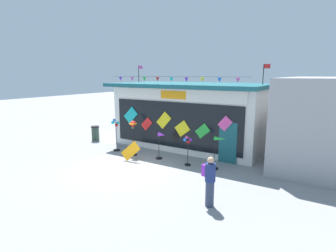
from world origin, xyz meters
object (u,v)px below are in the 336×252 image
Objects in this scene: wind_spinner_right at (218,149)px; trash_bin at (95,133)px; wind_spinner_center_right at (188,146)px; wind_spinner_center_left at (161,142)px; kite_shop_building at (192,114)px; display_kite_on_ground at (131,151)px; wind_spinner_left at (133,130)px; wind_spinner_far_left at (116,130)px; person_near_camera at (210,180)px.

trash_bin is (-8.84, 0.94, -0.50)m from wind_spinner_right.
wind_spinner_center_left is at bearing 174.91° from wind_spinner_center_right.
kite_shop_building is 4.74m from display_kite_on_ground.
kite_shop_building is 3.52m from wind_spinner_center_left.
wind_spinner_left is (-1.60, -3.58, -0.53)m from kite_shop_building.
wind_spinner_center_left is 0.90× the size of wind_spinner_right.
wind_spinner_left reaches higher than display_kite_on_ground.
wind_spinner_center_right reaches higher than wind_spinner_center_left.
wind_spinner_right reaches higher than display_kite_on_ground.
wind_spinner_right is at bearing 3.20° from wind_spinner_left.
kite_shop_building is 3.95m from wind_spinner_left.
kite_shop_building is at bearing 22.31° from trash_bin.
wind_spinner_center_right is 1.51× the size of trash_bin.
wind_spinner_left reaches higher than wind_spinner_far_left.
wind_spinner_far_left is at bearing 84.99° from person_near_camera.
wind_spinner_center_left is 5.28m from person_near_camera.
wind_spinner_far_left is 1.19× the size of wind_spinner_right.
trash_bin is at bearing 173.92° from wind_spinner_right.
wind_spinner_far_left is 6.03m from wind_spinner_right.
kite_shop_building is at bearing 76.00° from display_kite_on_ground.
wind_spinner_center_right is 4.04m from person_near_camera.
display_kite_on_ground is at bearing -23.40° from trash_bin.
wind_spinner_right is at bearing -6.08° from trash_bin.
person_near_camera is at bearing -51.47° from wind_spinner_center_right.
kite_shop_building is 4.60m from wind_spinner_right.
wind_spinner_far_left reaches higher than person_near_camera.
wind_spinner_right reaches higher than wind_spinner_center_left.
wind_spinner_right is at bearing 1.35° from wind_spinner_center_left.
wind_spinner_center_left is at bearing 1.07° from wind_spinner_far_left.
wind_spinner_center_left reaches higher than display_kite_on_ground.
wind_spinner_right is at bearing 1.21° from wind_spinner_far_left.
wind_spinner_far_left is at bearing -130.70° from kite_shop_building.
wind_spinner_right is at bearing 8.56° from wind_spinner_center_right.
person_near_camera is at bearing -24.51° from wind_spinner_far_left.
wind_spinner_center_right is at bearing -5.09° from wind_spinner_center_left.
wind_spinner_center_right is 1.53× the size of display_kite_on_ground.
wind_spinner_center_left is at bearing -89.38° from kite_shop_building.
wind_spinner_left is 1.29× the size of wind_spinner_center_right.
wind_spinner_left is 3.26m from wind_spinner_center_right.
wind_spinner_center_right is 7.53m from trash_bin.
wind_spinner_center_left is at bearing 41.79° from display_kite_on_ground.
wind_spinner_left is at bearing 121.13° from display_kite_on_ground.
wind_spinner_left reaches higher than wind_spinner_center_left.
wind_spinner_left is 6.56m from person_near_camera.
display_kite_on_ground is (0.50, -0.82, -0.86)m from wind_spinner_left.
kite_shop_building is at bearing 114.94° from wind_spinner_center_right.
trash_bin is at bearing 159.24° from wind_spinner_far_left.
kite_shop_building reaches higher than wind_spinner_right.
wind_spinner_right is 1.61× the size of trash_bin.
display_kite_on_ground is at bearing -58.87° from wind_spinner_left.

